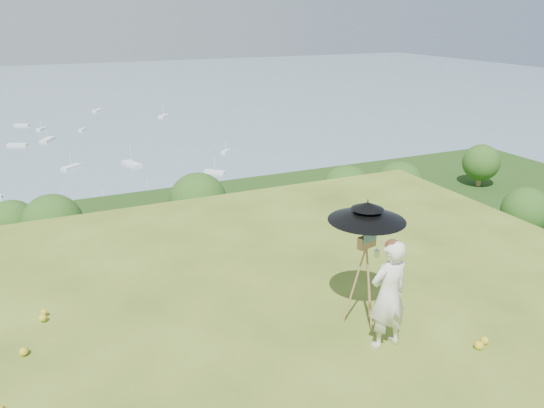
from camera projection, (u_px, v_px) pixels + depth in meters
name	position (u px, v px, depth m)	size (l,w,h in m)	color
ground	(300.00, 353.00, 7.44)	(14.00, 14.00, 0.00)	#4B5F1B
shoreline_tier	(80.00, 284.00, 83.97)	(170.00, 28.00, 8.00)	#726E5B
bay_water	(41.00, 109.00, 224.75)	(700.00, 700.00, 0.00)	slate
slope_trees	(98.00, 271.00, 42.54)	(110.00, 50.00, 6.00)	#214715
harbor_town	(75.00, 247.00, 81.76)	(110.00, 22.00, 5.00)	silver
moored_boats	(4.00, 154.00, 152.07)	(140.00, 140.00, 0.70)	white
wildflowers	(292.00, 340.00, 7.63)	(10.00, 10.50, 0.12)	gold
painter	(389.00, 295.00, 7.34)	(0.60, 0.39, 1.64)	white
field_easel	(364.00, 277.00, 7.88)	(0.60, 0.60, 1.59)	olive
sun_umbrella	(366.00, 223.00, 7.61)	(1.12, 1.12, 0.70)	black
painter_cap	(393.00, 243.00, 7.08)	(0.20, 0.24, 0.10)	#CD7370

